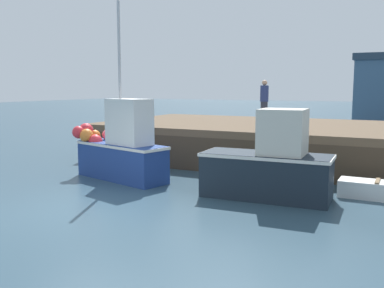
# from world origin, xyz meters

# --- Properties ---
(ground) EXTENTS (120.00, 160.00, 0.10)m
(ground) POSITION_xyz_m (0.00, 0.00, -0.05)
(ground) COLOR #2D4756
(pier) EXTENTS (12.89, 7.03, 1.41)m
(pier) POSITION_xyz_m (1.90, 8.22, 1.17)
(pier) COLOR brown
(pier) RESTS_ON ground
(fishing_boat_near_left) EXTENTS (3.50, 1.84, 5.34)m
(fishing_boat_near_left) POSITION_xyz_m (-1.10, 3.02, 0.96)
(fishing_boat_near_left) COLOR navy
(fishing_boat_near_left) RESTS_ON ground
(fishing_boat_near_right) EXTENTS (3.33, 1.39, 2.29)m
(fishing_boat_near_right) POSITION_xyz_m (3.63, 2.83, 0.85)
(fishing_boat_near_right) COLOR #19232D
(fishing_boat_near_right) RESTS_ON ground
(rowboat) EXTENTS (1.86, 0.74, 0.48)m
(rowboat) POSITION_xyz_m (6.10, 4.06, 0.22)
(rowboat) COLOR white
(rowboat) RESTS_ON ground
(dockworker) EXTENTS (0.34, 0.34, 1.70)m
(dockworker) POSITION_xyz_m (1.35, 9.59, 2.26)
(dockworker) COLOR #2D3342
(dockworker) RESTS_ON pier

